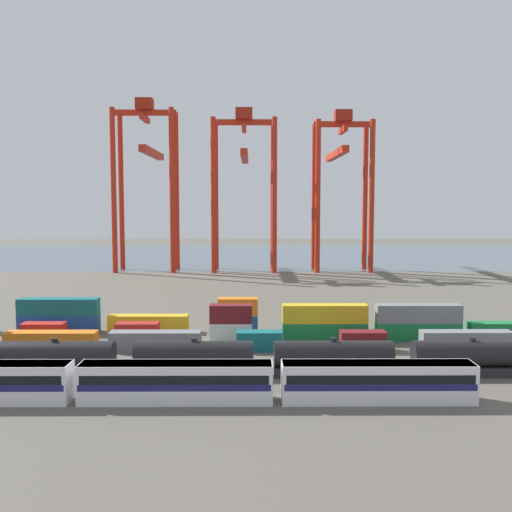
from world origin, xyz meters
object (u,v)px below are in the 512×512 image
at_px(shipping_container_8, 44,332).
at_px(gantry_crane_central, 244,173).
at_px(shipping_container_3, 155,341).
at_px(passenger_train, 176,380).
at_px(freight_tank_row, 194,358).
at_px(gantry_crane_west, 147,169).
at_px(shipping_container_14, 418,331).
at_px(shipping_container_10, 231,332).
at_px(shipping_container_23, 327,323).
at_px(gantry_crane_east, 341,173).

relative_size(shipping_container_8, gantry_crane_central, 0.13).
bearing_deg(shipping_container_3, shipping_container_8, 161.32).
height_order(passenger_train, freight_tank_row, freight_tank_row).
height_order(passenger_train, gantry_crane_west, gantry_crane_west).
distance_m(shipping_container_3, gantry_crane_west, 101.39).
bearing_deg(gantry_crane_central, shipping_container_14, -73.86).
relative_size(freight_tank_row, shipping_container_14, 6.34).
relative_size(shipping_container_10, shipping_container_23, 1.00).
relative_size(shipping_container_3, shipping_container_8, 2.00).
bearing_deg(shipping_container_10, shipping_container_8, 180.00).
distance_m(shipping_container_23, gantry_crane_central, 89.78).
bearing_deg(gantry_crane_east, freight_tank_row, -106.83).
distance_m(freight_tank_row, shipping_container_3, 13.08).
bearing_deg(passenger_train, gantry_crane_central, 87.46).
bearing_deg(freight_tank_row, gantry_crane_east, 73.17).
height_order(gantry_crane_west, gantry_crane_central, gantry_crane_west).
bearing_deg(gantry_crane_east, gantry_crane_central, -178.95).
bearing_deg(passenger_train, shipping_container_8, 130.69).
relative_size(shipping_container_14, gantry_crane_east, 0.26).
bearing_deg(shipping_container_8, shipping_container_10, 0.00).
relative_size(passenger_train, gantry_crane_central, 1.26).
xyz_separation_m(passenger_train, shipping_container_8, (-22.28, 25.91, -0.84)).
height_order(freight_tank_row, gantry_crane_east, gantry_crane_east).
distance_m(shipping_container_10, gantry_crane_central, 94.17).
height_order(shipping_container_3, gantry_crane_east, gantry_crane_east).
bearing_deg(shipping_container_10, shipping_container_3, -149.95).
bearing_deg(freight_tank_row, gantry_crane_west, 102.70).
relative_size(shipping_container_14, gantry_crane_central, 0.26).
xyz_separation_m(shipping_container_8, gantry_crane_west, (-0.95, 89.99, 28.33)).
distance_m(shipping_container_10, gantry_crane_east, 99.02).
bearing_deg(shipping_container_14, shipping_container_23, 155.06).
distance_m(gantry_crane_west, gantry_crane_east, 56.79).
relative_size(shipping_container_3, gantry_crane_west, 0.24).
xyz_separation_m(shipping_container_8, shipping_container_10, (26.76, 0.00, 0.00)).
xyz_separation_m(shipping_container_23, gantry_crane_east, (14.58, 84.98, 27.13)).
bearing_deg(gantry_crane_west, shipping_container_8, -89.40).
xyz_separation_m(shipping_container_10, shipping_container_23, (14.48, 5.71, 0.00)).
xyz_separation_m(shipping_container_14, shipping_container_23, (-12.28, 5.71, 0.00)).
relative_size(passenger_train, shipping_container_10, 9.75).
bearing_deg(shipping_container_14, shipping_container_3, -171.14).
bearing_deg(gantry_crane_central, gantry_crane_east, 1.05).
bearing_deg(shipping_container_23, shipping_container_10, -158.48).
bearing_deg(shipping_container_3, shipping_container_14, 8.86).
bearing_deg(shipping_container_10, passenger_train, -99.81).
bearing_deg(gantry_crane_west, gantry_crane_central, 0.37).
xyz_separation_m(passenger_train, gantry_crane_east, (33.54, 116.60, 26.28)).
bearing_deg(shipping_container_23, gantry_crane_central, 99.29).
height_order(passenger_train, gantry_crane_east, gantry_crane_east).
bearing_deg(shipping_container_10, shipping_container_14, 0.00).
xyz_separation_m(shipping_container_3, shipping_container_8, (-16.89, 5.71, 0.00)).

